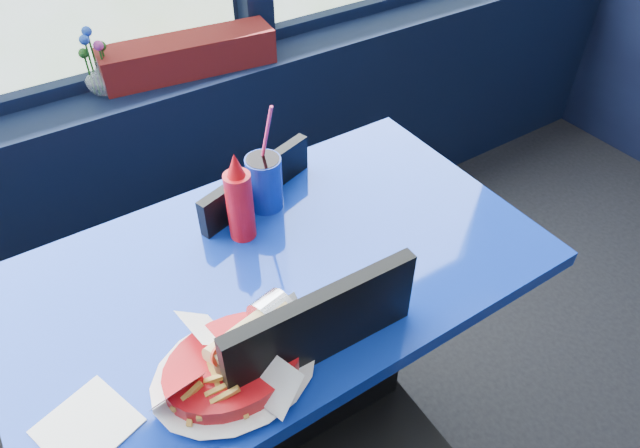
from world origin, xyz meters
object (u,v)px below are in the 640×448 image
at_px(chair_near_back, 258,244).
at_px(ketchup_bottle, 240,201).
at_px(flower_vase, 100,74).
at_px(near_table, 279,316).
at_px(food_basket, 236,361).
at_px(planter_box, 189,55).
at_px(soda_cup, 264,181).

bearing_deg(chair_near_back, ketchup_bottle, 39.95).
xyz_separation_m(chair_near_back, flower_vase, (-0.21, 0.55, 0.37)).
bearing_deg(ketchup_bottle, near_table, -83.94).
relative_size(near_table, ketchup_bottle, 5.15).
bearing_deg(chair_near_back, near_table, 53.21).
distance_m(food_basket, ketchup_bottle, 0.39).
relative_size(near_table, planter_box, 2.18).
xyz_separation_m(near_table, planter_box, (0.18, 0.86, 0.29)).
bearing_deg(chair_near_back, flower_vase, -87.30).
distance_m(planter_box, food_basket, 1.14).
height_order(ketchup_bottle, soda_cup, soda_cup).
bearing_deg(ketchup_bottle, flower_vase, 96.18).
height_order(chair_near_back, planter_box, planter_box).
height_order(near_table, soda_cup, soda_cup).
relative_size(flower_vase, food_basket, 0.64).
bearing_deg(food_basket, near_table, 58.42).
bearing_deg(chair_near_back, planter_box, -115.62).
height_order(chair_near_back, ketchup_bottle, ketchup_bottle).
bearing_deg(flower_vase, near_table, -83.84).
distance_m(flower_vase, soda_cup, 0.71).
height_order(chair_near_back, flower_vase, flower_vase).
distance_m(flower_vase, ketchup_bottle, 0.76).
bearing_deg(near_table, flower_vase, 96.16).
xyz_separation_m(food_basket, ketchup_bottle, (0.19, 0.33, 0.07)).
xyz_separation_m(planter_box, flower_vase, (-0.28, 0.02, 0.01)).
bearing_deg(food_basket, soda_cup, 67.12).
bearing_deg(near_table, chair_near_back, 71.15).
bearing_deg(flower_vase, food_basket, -95.50).
distance_m(chair_near_back, planter_box, 0.65).
relative_size(chair_near_back, ketchup_bottle, 3.65).
bearing_deg(near_table, food_basket, -134.21).
relative_size(food_basket, soda_cup, 1.07).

